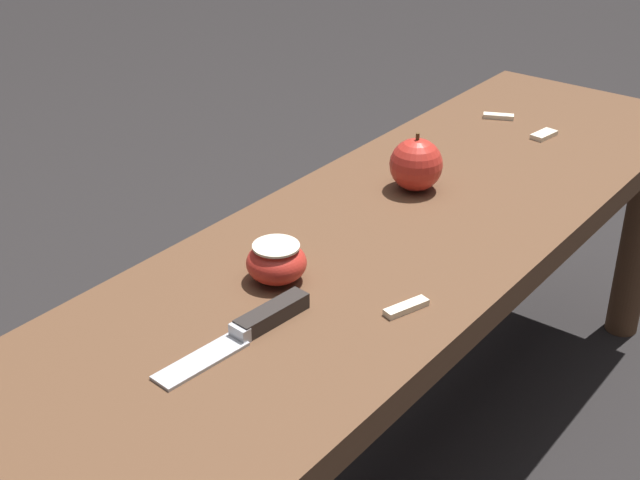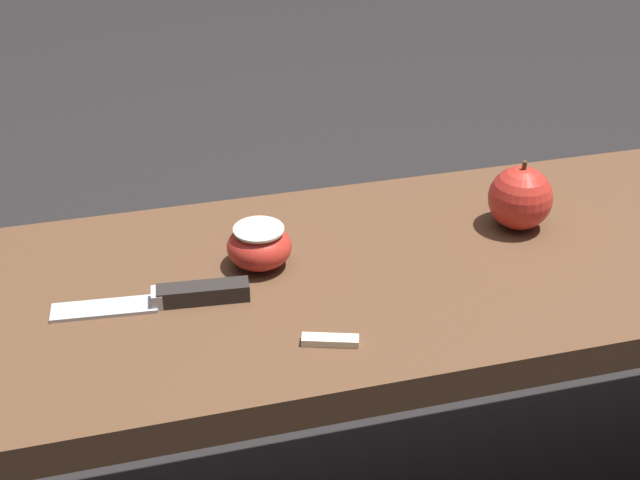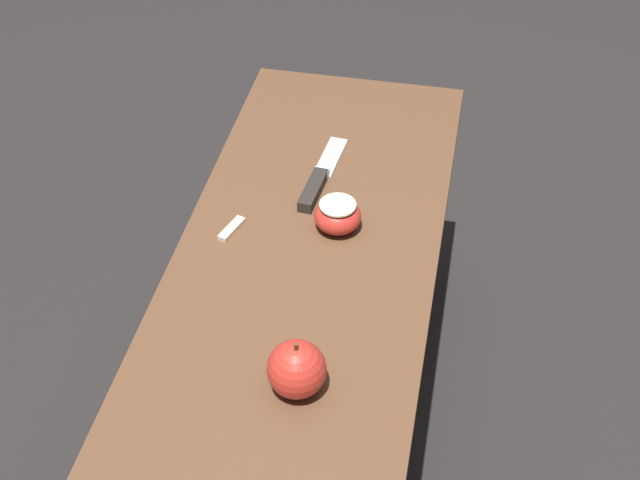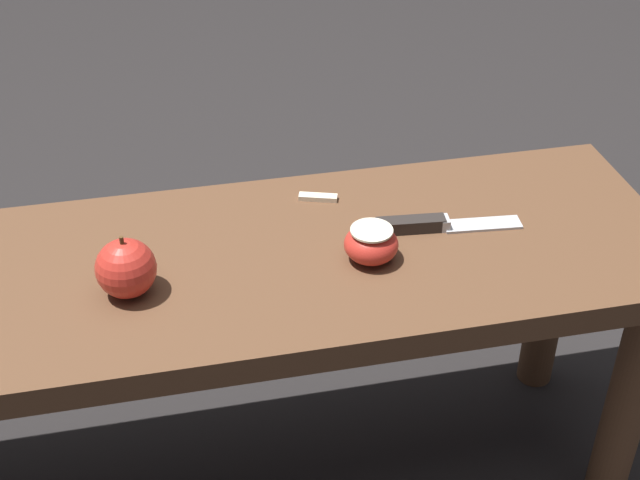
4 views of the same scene
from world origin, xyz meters
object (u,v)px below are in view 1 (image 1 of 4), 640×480
Objects in this scene: knife at (255,325)px; apple_cut at (276,262)px; apple_whole at (416,165)px; wooden_bench at (405,264)px.

knife is 2.86× the size of apple_cut.
apple_whole reaches higher than knife.
apple_whole is (0.09, 0.04, 0.12)m from wooden_bench.
apple_whole is at bearing -166.89° from knife.
apple_whole is 0.33m from apple_cut.
wooden_bench is 18.37× the size of apple_cut.
apple_cut is at bearing -178.90° from apple_whole.
apple_whole is (0.43, 0.06, 0.03)m from knife.
apple_cut is at bearing -147.05° from knife.
apple_cut is (-0.24, 0.04, 0.10)m from wooden_bench.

